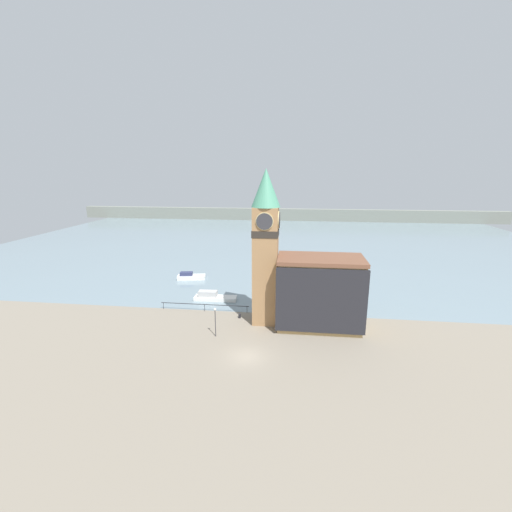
{
  "coord_description": "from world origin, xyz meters",
  "views": [
    {
      "loc": [
        5.26,
        -34.9,
        20.64
      ],
      "look_at": [
        0.24,
        7.21,
        10.09
      ],
      "focal_mm": 24.0,
      "sensor_mm": 36.0,
      "label": 1
    }
  ],
  "objects": [
    {
      "name": "boat_near",
      "position": [
        -8.03,
        16.87,
        0.54
      ],
      "size": [
        6.99,
        2.13,
        1.52
      ],
      "rotation": [
        0.0,
        0.0,
        0.02
      ],
      "color": "silver",
      "rests_on": "water"
    },
    {
      "name": "mooring_bollard_near",
      "position": [
        -2.52,
        10.31,
        0.38
      ],
      "size": [
        0.37,
        0.37,
        0.71
      ],
      "color": "black",
      "rests_on": "ground_plane"
    },
    {
      "name": "pier_railing",
      "position": [
        -8.2,
        12.18,
        0.97
      ],
      "size": [
        13.58,
        0.08,
        1.09
      ],
      "color": "#232328",
      "rests_on": "ground_plane"
    },
    {
      "name": "lamp_post",
      "position": [
        -4.64,
        4.36,
        2.72
      ],
      "size": [
        0.32,
        0.32,
        3.89
      ],
      "color": "#2D2D33",
      "rests_on": "ground_plane"
    },
    {
      "name": "boat_far",
      "position": [
        -15.08,
        27.18,
        0.55
      ],
      "size": [
        5.61,
        2.8,
        1.46
      ],
      "rotation": [
        0.0,
        0.0,
        0.17
      ],
      "color": "silver",
      "rests_on": "water"
    },
    {
      "name": "clock_tower",
      "position": [
        1.25,
        9.6,
        11.17
      ],
      "size": [
        3.79,
        3.79,
        21.02
      ],
      "color": "#9E754C",
      "rests_on": "ground_plane"
    },
    {
      "name": "pier_building",
      "position": [
        8.59,
        8.97,
        4.87
      ],
      "size": [
        11.37,
        6.56,
        9.7
      ],
      "color": "tan",
      "rests_on": "ground_plane"
    },
    {
      "name": "water",
      "position": [
        0.0,
        72.43,
        -0.0
      ],
      "size": [
        160.0,
        120.0,
        0.0
      ],
      "color": "gray",
      "rests_on": "ground_plane"
    },
    {
      "name": "far_shoreline",
      "position": [
        0.0,
        112.43,
        2.5
      ],
      "size": [
        180.0,
        3.0,
        5.0
      ],
      "color": "gray",
      "rests_on": "water"
    },
    {
      "name": "ground_plane",
      "position": [
        0.0,
        0.0,
        0.0
      ],
      "size": [
        160.0,
        160.0,
        0.0
      ],
      "primitive_type": "plane",
      "color": "gray"
    }
  ]
}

